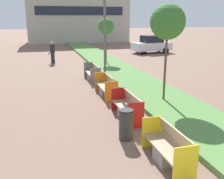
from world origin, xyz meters
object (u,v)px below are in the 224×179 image
litter_bin (126,124)px  pedestrian_walking (52,52)px  bench_grey_frame (93,74)px  sapling_tree_far (106,27)px  bench_red_frame (127,109)px  bench_orange_frame (106,88)px  street_lamp_post (105,7)px  parked_car_distant (152,44)px  bench_yellow_frame (168,150)px  sapling_tree_near (168,22)px

litter_bin → pedestrian_walking: bearing=95.2°
bench_grey_frame → sapling_tree_far: 6.20m
bench_red_frame → bench_orange_frame: 3.17m
street_lamp_post → parked_car_distant: 14.35m
bench_grey_frame → sapling_tree_far: sapling_tree_far is taller
bench_yellow_frame → bench_red_frame: 3.29m
parked_car_distant → bench_orange_frame: bearing=-128.5°
bench_red_frame → pedestrian_walking: 13.66m
bench_red_frame → litter_bin: (-0.61, -1.67, 0.12)m
sapling_tree_near → bench_grey_frame: bearing=112.6°
parked_car_distant → street_lamp_post: bearing=-132.1°
pedestrian_walking → parked_car_distant: (10.62, 3.77, -0.02)m
sapling_tree_near → litter_bin: bearing=-132.8°
bench_orange_frame → street_lamp_post: street_lamp_post is taller
bench_orange_frame → parked_car_distant: bearing=58.5°
litter_bin → street_lamp_post: 8.52m
sapling_tree_near → parked_car_distant: bearing=68.0°
bench_yellow_frame → bench_red_frame: size_ratio=0.94×
bench_yellow_frame → bench_red_frame: (0.00, 3.29, 0.00)m
bench_yellow_frame → bench_red_frame: same height
sapling_tree_far → bench_grey_frame: bearing=-112.8°
bench_red_frame → sapling_tree_far: bearing=79.5°
bench_orange_frame → street_lamp_post: bearing=77.2°
bench_orange_frame → parked_car_distant: size_ratio=0.50×
bench_red_frame → sapling_tree_near: sapling_tree_near is taller
bench_orange_frame → litter_bin: bearing=-97.2°
bench_orange_frame → parked_car_distant: parked_car_distant is taller
bench_grey_frame → sapling_tree_far: (2.18, 5.17, 2.64)m
sapling_tree_near → pedestrian_walking: (-4.16, 12.16, -2.57)m
litter_bin → parked_car_distant: size_ratio=0.22×
parked_car_distant → sapling_tree_far: bearing=-146.4°
bench_orange_frame → street_lamp_post: size_ratio=0.28×
bench_orange_frame → litter_bin: (-0.62, -4.84, 0.12)m
bench_orange_frame → sapling_tree_near: 4.23m
bench_red_frame → sapling_tree_near: size_ratio=0.47×
sapling_tree_near → sapling_tree_far: size_ratio=1.17×
street_lamp_post → sapling_tree_near: 4.84m
bench_red_frame → pedestrian_walking: (-1.99, 13.50, 0.57)m
sapling_tree_far → bench_yellow_frame: bearing=-98.3°
bench_red_frame → sapling_tree_far: size_ratio=0.55×
sapling_tree_far → pedestrian_walking: bearing=156.9°
bench_yellow_frame → pedestrian_walking: bearing=96.7°
bench_grey_frame → pedestrian_walking: 7.24m
bench_orange_frame → street_lamp_post: 4.78m
litter_bin → pedestrian_walking: size_ratio=0.54×
bench_red_frame → parked_car_distant: (8.63, 17.27, 0.55)m
litter_bin → parked_car_distant: bearing=64.0°
street_lamp_post → pedestrian_walking: 8.74m
bench_yellow_frame → parked_car_distant: size_ratio=0.43×
street_lamp_post → bench_orange_frame: bearing=-102.8°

